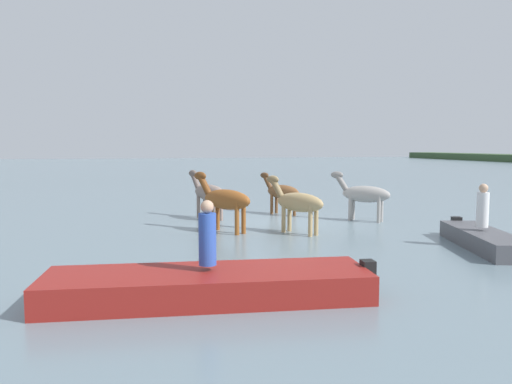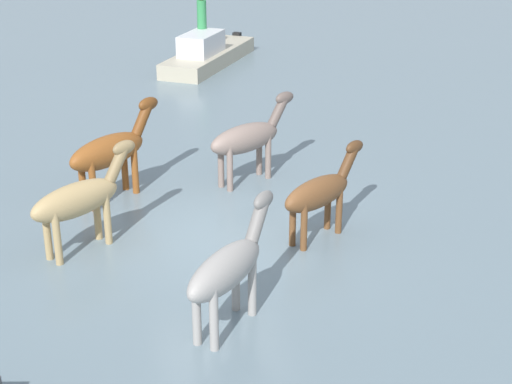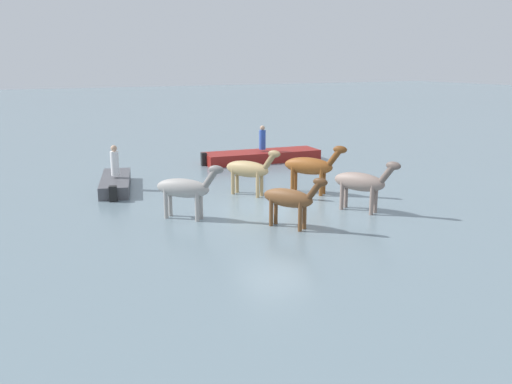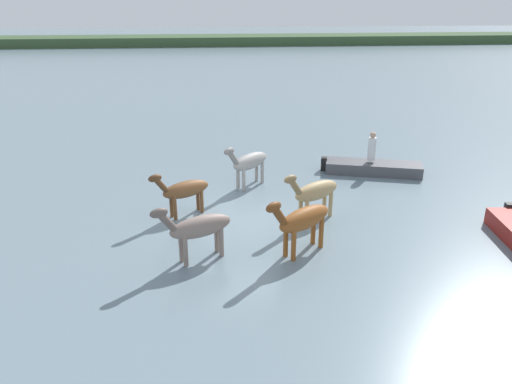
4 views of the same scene
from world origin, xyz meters
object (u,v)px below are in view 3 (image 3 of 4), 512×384
(boat_dinghy_port, at_px, (116,185))
(person_watcher_seated, at_px, (115,162))
(horse_rear_stallion, at_px, (362,182))
(person_helmsman_aft, at_px, (262,138))
(boat_skiff_near, at_px, (261,158))
(horse_gray_outer, at_px, (290,198))
(horse_mid_herd, at_px, (311,166))
(horse_chestnut_trailing, at_px, (185,188))
(horse_dark_mare, at_px, (249,169))

(boat_dinghy_port, bearing_deg, person_watcher_seated, -167.62)
(horse_rear_stallion, relative_size, person_helmsman_aft, 1.90)
(boat_skiff_near, bearing_deg, horse_gray_outer, -107.68)
(horse_gray_outer, height_order, horse_mid_herd, horse_mid_herd)
(horse_chestnut_trailing, distance_m, horse_gray_outer, 3.41)
(boat_skiff_near, height_order, boat_dinghy_port, boat_skiff_near)
(horse_mid_herd, relative_size, boat_skiff_near, 0.36)
(person_watcher_seated, bearing_deg, horse_dark_mare, -127.19)
(horse_mid_herd, xyz_separation_m, boat_skiff_near, (6.87, -1.47, -0.87))
(horse_gray_outer, relative_size, boat_dinghy_port, 0.49)
(horse_gray_outer, distance_m, boat_skiff_near, 11.24)
(horse_chestnut_trailing, height_order, person_watcher_seated, horse_chestnut_trailing)
(person_watcher_seated, bearing_deg, boat_dinghy_port, -2.81)
(horse_chestnut_trailing, relative_size, boat_skiff_near, 0.31)
(boat_dinghy_port, bearing_deg, horse_mid_herd, -107.35)
(horse_rear_stallion, relative_size, boat_dinghy_port, 0.55)
(person_helmsman_aft, relative_size, person_watcher_seated, 1.00)
(horse_dark_mare, height_order, boat_dinghy_port, horse_dark_mare)
(horse_rear_stallion, distance_m, person_helmsman_aft, 9.83)
(boat_dinghy_port, height_order, person_helmsman_aft, person_helmsman_aft)
(horse_rear_stallion, relative_size, horse_mid_herd, 1.03)
(horse_chestnut_trailing, distance_m, boat_dinghy_port, 5.39)
(horse_rear_stallion, height_order, boat_dinghy_port, horse_rear_stallion)
(boat_skiff_near, bearing_deg, boat_dinghy_port, -155.42)
(horse_gray_outer, height_order, person_helmsman_aft, person_helmsman_aft)
(person_watcher_seated, bearing_deg, horse_gray_outer, -154.75)
(horse_dark_mare, bearing_deg, horse_chestnut_trailing, -91.55)
(horse_gray_outer, relative_size, boat_skiff_near, 0.33)
(horse_rear_stallion, xyz_separation_m, horse_mid_herd, (2.94, 0.13, 0.05))
(horse_dark_mare, xyz_separation_m, boat_skiff_near, (6.07, -3.67, -0.81))
(boat_skiff_near, height_order, person_helmsman_aft, person_helmsman_aft)
(horse_gray_outer, xyz_separation_m, person_helmsman_aft, (10.25, -4.41, 0.26))
(horse_gray_outer, xyz_separation_m, horse_mid_herd, (3.46, -2.92, 0.14))
(horse_chestnut_trailing, height_order, boat_skiff_near, horse_chestnut_trailing)
(horse_rear_stallion, xyz_separation_m, horse_gray_outer, (-0.52, 3.05, -0.09))
(horse_dark_mare, relative_size, horse_mid_herd, 0.97)
(horse_chestnut_trailing, bearing_deg, boat_dinghy_port, 147.08)
(horse_rear_stallion, relative_size, boat_skiff_near, 0.37)
(person_watcher_seated, bearing_deg, horse_chestnut_trailing, -168.34)
(horse_rear_stallion, distance_m, boat_dinghy_port, 9.67)
(horse_rear_stallion, xyz_separation_m, boat_skiff_near, (9.80, -1.34, -0.82))
(horse_dark_mare, bearing_deg, person_helmsman_aft, 115.96)
(horse_chestnut_trailing, bearing_deg, horse_dark_mare, 76.54)
(person_helmsman_aft, bearing_deg, horse_dark_mare, 148.38)
(horse_chestnut_trailing, bearing_deg, horse_gray_outer, 2.07)
(horse_gray_outer, xyz_separation_m, horse_dark_mare, (4.25, -0.72, 0.08))
(horse_dark_mare, relative_size, boat_skiff_near, 0.35)
(horse_dark_mare, xyz_separation_m, person_helmsman_aft, (6.00, -3.69, 0.18))
(horse_gray_outer, distance_m, horse_dark_mare, 4.31)
(boat_skiff_near, bearing_deg, person_helmsman_aft, -68.41)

